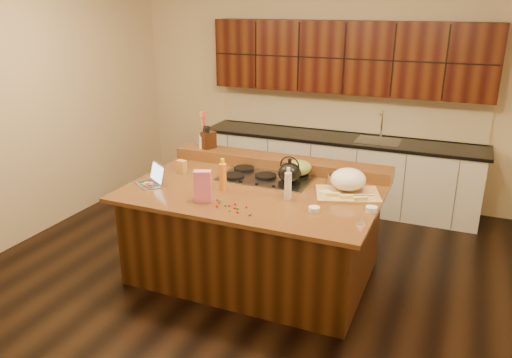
% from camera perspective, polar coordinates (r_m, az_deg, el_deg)
% --- Properties ---
extents(room, '(5.52, 5.02, 2.72)m').
position_cam_1_polar(room, '(4.67, -0.24, 3.86)').
color(room, black).
rests_on(room, ground).
extents(island, '(2.40, 1.60, 0.92)m').
position_cam_1_polar(island, '(4.99, -0.23, -5.99)').
color(island, black).
rests_on(island, ground).
extents(back_ledge, '(2.40, 0.30, 0.12)m').
position_cam_1_polar(back_ledge, '(5.40, 2.71, 1.92)').
color(back_ledge, black).
rests_on(back_ledge, island).
extents(cooktop, '(0.92, 0.52, 0.05)m').
position_cam_1_polar(cooktop, '(5.06, 1.11, 0.18)').
color(cooktop, gray).
rests_on(cooktop, island).
extents(back_counter, '(3.70, 0.66, 2.40)m').
position_cam_1_polar(back_counter, '(6.73, 9.71, 5.23)').
color(back_counter, silver).
rests_on(back_counter, ground).
extents(kettle, '(0.29, 0.29, 0.20)m').
position_cam_1_polar(kettle, '(4.80, 3.86, 0.70)').
color(kettle, black).
rests_on(kettle, cooktop).
extents(green_bowl, '(0.35, 0.35, 0.15)m').
position_cam_1_polar(green_bowl, '(5.05, 4.83, 1.30)').
color(green_bowl, olive).
rests_on(green_bowl, cooktop).
extents(laptop, '(0.37, 0.35, 0.20)m').
position_cam_1_polar(laptop, '(5.00, -11.72, -0.01)').
color(laptop, '#B7B7BC').
rests_on(laptop, island).
extents(oil_bottle, '(0.08, 0.08, 0.27)m').
position_cam_1_polar(oil_bottle, '(4.71, -3.81, 0.19)').
color(oil_bottle, orange).
rests_on(oil_bottle, island).
extents(vinegar_bottle, '(0.07, 0.07, 0.25)m').
position_cam_1_polar(vinegar_bottle, '(4.52, 3.68, -0.80)').
color(vinegar_bottle, silver).
rests_on(vinegar_bottle, island).
extents(wooden_tray, '(0.68, 0.58, 0.23)m').
position_cam_1_polar(wooden_tray, '(4.73, 10.48, -0.42)').
color(wooden_tray, tan).
rests_on(wooden_tray, island).
extents(ramekin_a, '(0.10, 0.10, 0.04)m').
position_cam_1_polar(ramekin_a, '(4.30, 6.66, -3.48)').
color(ramekin_a, white).
rests_on(ramekin_a, island).
extents(ramekin_b, '(0.10, 0.10, 0.04)m').
position_cam_1_polar(ramekin_b, '(4.39, 13.06, -3.38)').
color(ramekin_b, white).
rests_on(ramekin_b, island).
extents(ramekin_c, '(0.11, 0.11, 0.04)m').
position_cam_1_polar(ramekin_c, '(4.66, 7.92, -1.66)').
color(ramekin_c, white).
rests_on(ramekin_c, island).
extents(strainer_bowl, '(0.31, 0.31, 0.09)m').
position_cam_1_polar(strainer_bowl, '(4.96, 9.55, -0.14)').
color(strainer_bowl, '#996B3F').
rests_on(strainer_bowl, island).
extents(kitchen_timer, '(0.09, 0.09, 0.07)m').
position_cam_1_polar(kitchen_timer, '(4.12, 11.99, -4.67)').
color(kitchen_timer, silver).
rests_on(kitchen_timer, island).
extents(pink_bag, '(0.17, 0.14, 0.29)m').
position_cam_1_polar(pink_bag, '(4.48, -6.11, -0.82)').
color(pink_bag, pink).
rests_on(pink_bag, island).
extents(candy_plate, '(0.20, 0.20, 0.01)m').
position_cam_1_polar(candy_plate, '(4.99, -12.31, -0.69)').
color(candy_plate, white).
rests_on(candy_plate, island).
extents(package_box, '(0.11, 0.08, 0.14)m').
position_cam_1_polar(package_box, '(5.29, -8.51, 1.41)').
color(package_box, gold).
rests_on(package_box, island).
extents(utensil_crock, '(0.16, 0.16, 0.14)m').
position_cam_1_polar(utensil_crock, '(5.74, -5.93, 4.24)').
color(utensil_crock, white).
rests_on(utensil_crock, back_ledge).
extents(knife_block, '(0.15, 0.18, 0.19)m').
position_cam_1_polar(knife_block, '(5.70, -5.44, 4.44)').
color(knife_block, black).
rests_on(knife_block, back_ledge).
extents(gumdrop_0, '(0.02, 0.02, 0.02)m').
position_cam_1_polar(gumdrop_0, '(4.19, -0.72, -4.13)').
color(gumdrop_0, red).
rests_on(gumdrop_0, island).
extents(gumdrop_1, '(0.02, 0.02, 0.02)m').
position_cam_1_polar(gumdrop_1, '(4.47, -4.17, -2.61)').
color(gumdrop_1, '#198C26').
rests_on(gumdrop_1, island).
extents(gumdrop_2, '(0.02, 0.02, 0.02)m').
position_cam_1_polar(gumdrop_2, '(4.25, -2.13, -3.80)').
color(gumdrop_2, red).
rests_on(gumdrop_2, island).
extents(gumdrop_3, '(0.02, 0.02, 0.02)m').
position_cam_1_polar(gumdrop_3, '(4.32, -2.12, -3.38)').
color(gumdrop_3, '#198C26').
rests_on(gumdrop_3, island).
extents(gumdrop_4, '(0.02, 0.02, 0.02)m').
position_cam_1_polar(gumdrop_4, '(4.42, -2.39, -2.86)').
color(gumdrop_4, red).
rests_on(gumdrop_4, island).
extents(gumdrop_5, '(0.02, 0.02, 0.02)m').
position_cam_1_polar(gumdrop_5, '(4.50, -4.12, -2.47)').
color(gumdrop_5, '#198C26').
rests_on(gumdrop_5, island).
extents(gumdrop_6, '(0.02, 0.02, 0.02)m').
position_cam_1_polar(gumdrop_6, '(4.52, -4.45, -2.38)').
color(gumdrop_6, red).
rests_on(gumdrop_6, island).
extents(gumdrop_7, '(0.02, 0.02, 0.02)m').
position_cam_1_polar(gumdrop_7, '(4.21, -0.59, -4.02)').
color(gumdrop_7, '#198C26').
rests_on(gumdrop_7, island).
extents(gumdrop_8, '(0.02, 0.02, 0.02)m').
position_cam_1_polar(gumdrop_8, '(4.34, -2.47, -3.32)').
color(gumdrop_8, red).
rests_on(gumdrop_8, island).
extents(gumdrop_9, '(0.02, 0.02, 0.02)m').
position_cam_1_polar(gumdrop_9, '(4.28, -3.03, -3.63)').
color(gumdrop_9, '#198C26').
rests_on(gumdrop_9, island).
extents(gumdrop_10, '(0.02, 0.02, 0.02)m').
position_cam_1_polar(gumdrop_10, '(4.35, -1.09, -3.21)').
color(gumdrop_10, red).
rests_on(gumdrop_10, island).
extents(gumdrop_11, '(0.02, 0.02, 0.02)m').
position_cam_1_polar(gumdrop_11, '(4.32, -2.08, -3.38)').
color(gumdrop_11, '#198C26').
rests_on(gumdrop_11, island).
extents(gumdrop_12, '(0.02, 0.02, 0.02)m').
position_cam_1_polar(gumdrop_12, '(4.38, -4.48, -3.12)').
color(gumdrop_12, red).
rests_on(gumdrop_12, island).
extents(gumdrop_13, '(0.02, 0.02, 0.02)m').
position_cam_1_polar(gumdrop_13, '(4.40, -3.51, -3.01)').
color(gumdrop_13, '#198C26').
rests_on(gumdrop_13, island).
extents(gumdrop_14, '(0.02, 0.02, 0.02)m').
position_cam_1_polar(gumdrop_14, '(4.39, -3.04, -3.06)').
color(gumdrop_14, red).
rests_on(gumdrop_14, island).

